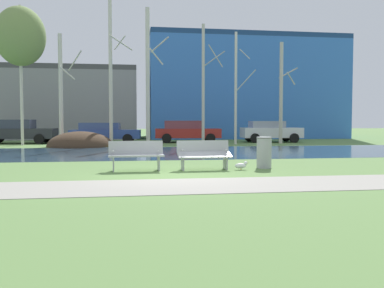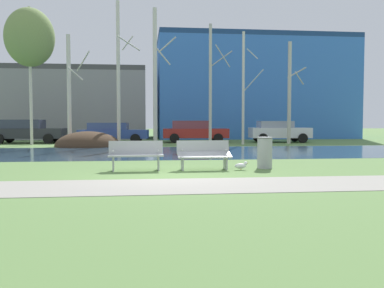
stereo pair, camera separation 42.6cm
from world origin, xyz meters
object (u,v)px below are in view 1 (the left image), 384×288
parked_wagon_fourth_white (270,131)px  parked_van_nearest_dark (17,131)px  bench_left (136,155)px  parked_sedan_second_blue (104,132)px  trash_bin (264,152)px  parked_hatch_third_red (186,131)px  bench_right (204,154)px  seagull (241,165)px

parked_wagon_fourth_white → parked_van_nearest_dark: bearing=177.0°
bench_left → parked_wagon_fourth_white: size_ratio=0.39×
parked_sedan_second_blue → trash_bin: bearing=-70.0°
parked_van_nearest_dark → parked_hatch_third_red: size_ratio=1.07×
bench_right → parked_wagon_fourth_white: 17.36m
bench_right → parked_van_nearest_dark: 19.12m
bench_left → bench_right: 2.02m
bench_left → parked_van_nearest_dark: bearing=114.4°
parked_hatch_third_red → parked_wagon_fourth_white: (5.78, -0.60, -0.01)m
parked_hatch_third_red → parked_wagon_fourth_white: parked_hatch_third_red is taller
seagull → parked_van_nearest_dark: (-10.63, 16.79, 0.68)m
bench_right → seagull: bearing=-11.7°
parked_sedan_second_blue → parked_hatch_third_red: (5.52, 0.30, 0.06)m
trash_bin → parked_van_nearest_dark: bearing=124.9°
trash_bin → parked_wagon_fourth_white: (5.52, 15.56, 0.28)m
seagull → parked_wagon_fourth_white: (6.34, 15.91, 0.65)m
bench_left → trash_bin: bearing=1.8°
parked_sedan_second_blue → parked_hatch_third_red: 5.53m
parked_van_nearest_dark → parked_sedan_second_blue: parked_van_nearest_dark is taller
parked_wagon_fourth_white → parked_sedan_second_blue: bearing=178.4°
seagull → parked_sedan_second_blue: size_ratio=0.09×
bench_left → parked_hatch_third_red: 16.70m
parked_van_nearest_dark → parked_sedan_second_blue: bearing=-5.8°
parked_van_nearest_dark → bench_right: bearing=-60.1°
seagull → parked_van_nearest_dark: parked_van_nearest_dark is taller
bench_right → parked_van_nearest_dark: (-9.54, 16.57, 0.34)m
bench_left → bench_right: size_ratio=1.00×
seagull → parked_hatch_third_red: parked_hatch_third_red is taller
bench_right → parked_sedan_second_blue: (-3.87, 15.99, 0.26)m
trash_bin → seagull: trash_bin is taller
bench_right → seagull: size_ratio=3.77×
parked_wagon_fourth_white → bench_left: bearing=-121.1°
parked_van_nearest_dark → parked_sedan_second_blue: (5.67, -0.58, -0.08)m
seagull → parked_sedan_second_blue: 16.97m
trash_bin → seagull: bearing=-156.8°
bench_right → parked_wagon_fourth_white: (7.44, 15.68, 0.31)m
parked_hatch_third_red → parked_sedan_second_blue: bearing=-176.9°
seagull → parked_van_nearest_dark: bearing=122.3°
parked_wagon_fourth_white → bench_right: bearing=-115.4°
bench_left → parked_van_nearest_dark: 18.20m
bench_right → trash_bin: size_ratio=1.67×
bench_left → trash_bin: 3.94m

